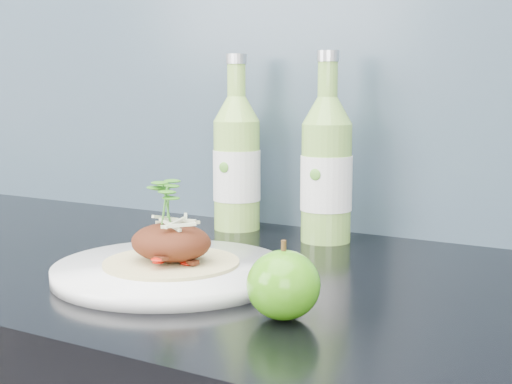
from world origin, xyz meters
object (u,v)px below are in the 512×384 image
Objects in this scene: cider_bottle_left at (237,164)px; cider_bottle_right at (326,170)px; green_apple at (283,285)px; dinner_plate at (172,271)px.

cider_bottle_left is 1.00× the size of cider_bottle_right.
cider_bottle_right is (-0.12, 0.35, 0.07)m from green_apple.
cider_bottle_right is at bearing -22.00° from cider_bottle_left.
dinner_plate is 1.11× the size of cider_bottle_left.
cider_bottle_right is at bearing 75.97° from dinner_plate.
cider_bottle_right is at bearing 108.67° from green_apple.
cider_bottle_left reaches higher than green_apple.
green_apple is at bearing -20.12° from dinner_plate.
cider_bottle_right reaches higher than dinner_plate.
green_apple is 0.46m from cider_bottle_left.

